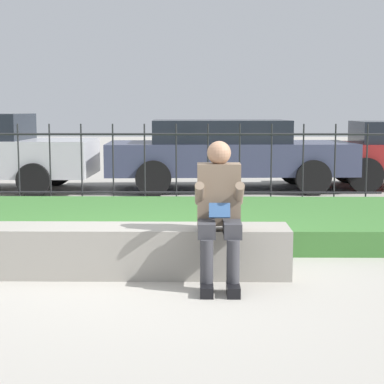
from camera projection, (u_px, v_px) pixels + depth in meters
The scene contains 6 objects.
ground_plane at pixel (135, 274), 5.98m from camera, with size 60.00×60.00×0.00m, color #A8A399.
stone_bench at pixel (133, 253), 5.95m from camera, with size 2.90×0.52×0.45m.
person_seated_reader at pixel (219, 207), 5.59m from camera, with size 0.42×0.73×1.25m.
grass_berm at pixel (152, 222), 7.99m from camera, with size 8.76×2.70×0.27m.
iron_fence at pixel (161, 165), 9.77m from camera, with size 6.76×0.03×1.31m.
car_parked_center at pixel (227, 152), 12.19m from camera, with size 4.67×2.10×1.33m.
Camera 1 is at (0.60, -5.82, 1.53)m, focal length 60.00 mm.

